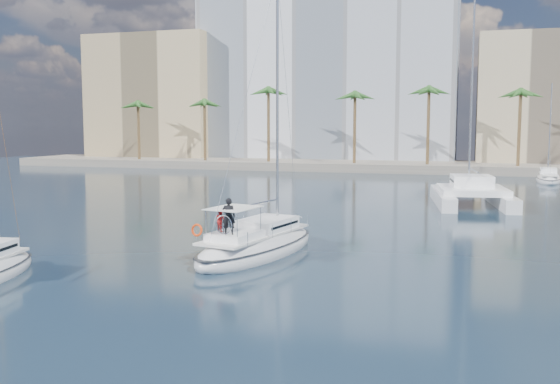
% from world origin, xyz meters
% --- Properties ---
extents(ground, '(160.00, 160.00, 0.00)m').
position_xyz_m(ground, '(0.00, 0.00, 0.00)').
color(ground, black).
rests_on(ground, ground).
extents(quay, '(120.00, 14.00, 1.20)m').
position_xyz_m(quay, '(0.00, 61.00, 0.60)').
color(quay, gray).
rests_on(quay, ground).
extents(building_modern, '(42.00, 16.00, 28.00)m').
position_xyz_m(building_modern, '(-12.00, 73.00, 14.00)').
color(building_modern, white).
rests_on(building_modern, ground).
extents(building_tan_left, '(22.00, 14.00, 22.00)m').
position_xyz_m(building_tan_left, '(-42.00, 69.00, 11.00)').
color(building_tan_left, tan).
rests_on(building_tan_left, ground).
extents(building_beige, '(20.00, 14.00, 20.00)m').
position_xyz_m(building_beige, '(22.00, 70.00, 10.00)').
color(building_beige, tan).
rests_on(building_beige, ground).
extents(palm_left, '(3.60, 3.60, 12.30)m').
position_xyz_m(palm_left, '(-34.00, 57.00, 10.28)').
color(palm_left, brown).
rests_on(palm_left, ground).
extents(palm_centre, '(3.60, 3.60, 12.30)m').
position_xyz_m(palm_centre, '(0.00, 57.00, 10.28)').
color(palm_centre, brown).
rests_on(palm_centre, ground).
extents(main_sloop, '(5.36, 10.90, 15.52)m').
position_xyz_m(main_sloop, '(0.31, -1.72, 0.50)').
color(main_sloop, silver).
rests_on(main_sloop, ground).
extents(catamaran, '(7.34, 12.44, 17.22)m').
position_xyz_m(catamaran, '(11.15, 22.62, 1.14)').
color(catamaran, silver).
rests_on(catamaran, ground).
extents(seagull, '(1.01, 0.43, 0.19)m').
position_xyz_m(seagull, '(0.64, 4.41, 1.15)').
color(seagull, silver).
rests_on(seagull, ground).
extents(moored_yacht_a, '(3.37, 9.52, 11.90)m').
position_xyz_m(moored_yacht_a, '(20.00, 47.00, 0.00)').
color(moored_yacht_a, silver).
rests_on(moored_yacht_a, ground).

